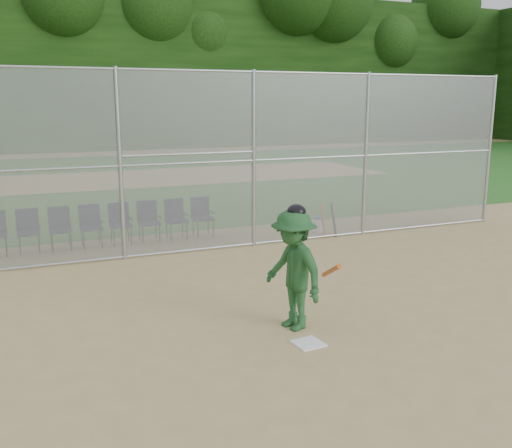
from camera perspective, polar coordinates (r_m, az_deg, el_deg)
name	(u,v)px	position (r m, az deg, el deg)	size (l,w,h in m)	color
ground	(321,329)	(8.67, 6.55, -10.38)	(100.00, 100.00, 0.00)	tan
grass_strip	(117,179)	(25.48, -13.74, 4.39)	(100.00, 100.00, 0.00)	#23601C
dirt_patch_far	(117,179)	(25.48, -13.74, 4.40)	(24.00, 24.00, 0.00)	tan
backstop_fence	(212,159)	(12.66, -4.44, 6.51)	(16.09, 0.09, 4.00)	gray
treeline	(103,51)	(27.33, -15.06, 16.39)	(81.00, 60.00, 11.00)	black
home_plate	(308,343)	(8.15, 5.25, -11.80)	(0.39, 0.39, 0.02)	white
batter_at_plate	(294,269)	(8.38, 3.77, -4.55)	(0.98, 1.43, 1.88)	#1F4E24
water_cooler	(318,224)	(14.86, 6.24, 0.01)	(0.31, 0.31, 0.39)	white
spare_bats	(328,220)	(14.30, 7.24, 0.39)	(0.36, 0.33, 0.83)	#D84C14
chair_1	(28,232)	(13.62, -21.80, -0.71)	(0.54, 0.52, 0.96)	#0D1633
chair_2	(60,229)	(13.64, -18.97, -0.48)	(0.54, 0.52, 0.96)	#0D1633
chair_3	(91,226)	(13.70, -16.16, -0.24)	(0.54, 0.52, 0.96)	#0D1633
chair_4	(121,224)	(13.79, -13.38, -0.01)	(0.54, 0.52, 0.96)	#0D1633
chair_5	(149,222)	(13.91, -10.64, 0.22)	(0.54, 0.52, 0.96)	#0D1633
chair_6	(176,220)	(14.07, -7.96, 0.44)	(0.54, 0.52, 0.96)	#0D1633
chair_7	(203,217)	(14.25, -5.34, 0.66)	(0.54, 0.52, 0.96)	#0D1633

